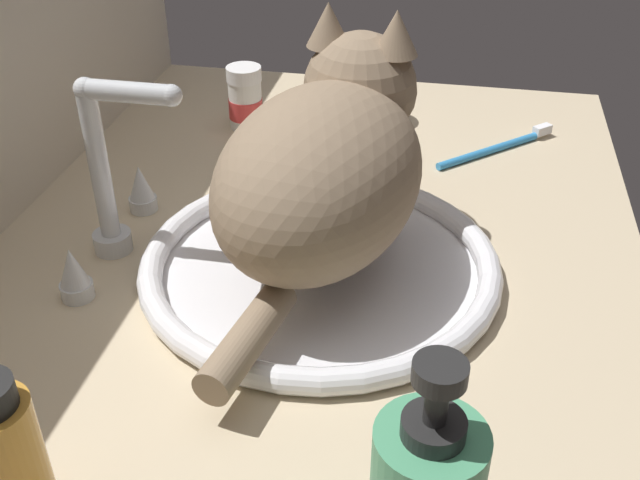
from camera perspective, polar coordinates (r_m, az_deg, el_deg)
name	(u,v)px	position (r cm, az deg, el deg)	size (l,w,h in cm)	color
countertop	(303,294)	(75.79, -1.29, -4.16)	(110.87, 68.73, 3.00)	#CCB793
sink_basin	(320,264)	(75.56, 0.00, -1.85)	(36.24, 36.24, 2.45)	white
faucet	(111,187)	(78.33, -15.58, 3.88)	(19.88, 11.49, 19.16)	silver
cat	(329,162)	(71.83, 0.66, 5.96)	(39.31, 23.07, 21.61)	#8C755B
pill_bottle	(245,100)	(105.22, -5.70, 10.55)	(4.76, 4.76, 8.71)	white
amber_bottle	(9,466)	(53.73, -22.56, -15.56)	(4.84, 4.84, 13.51)	gold
metal_jar	(375,100)	(107.36, 4.17, 10.54)	(6.99, 6.99, 6.10)	#B2B5BA
toothbrush	(498,147)	(102.04, 13.39, 6.90)	(14.04, 14.94, 1.70)	#338CD1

